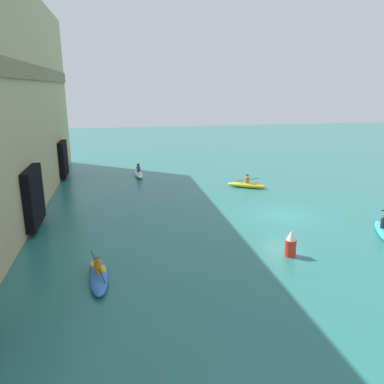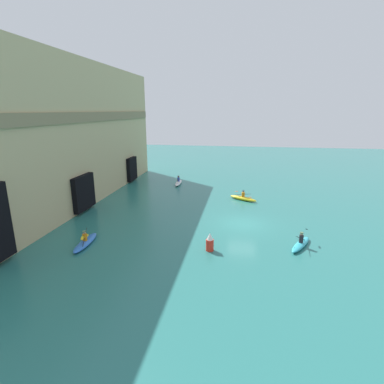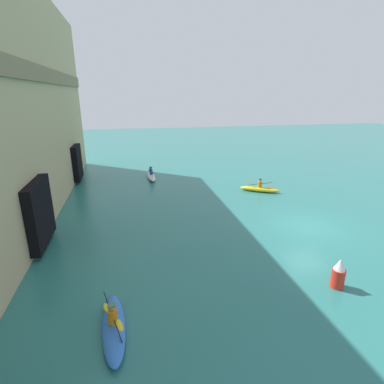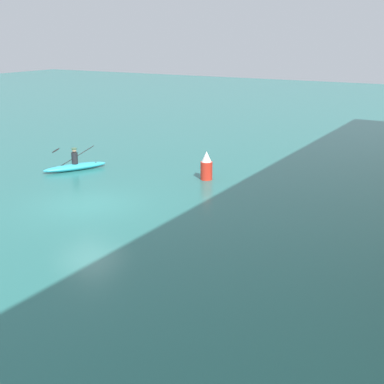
% 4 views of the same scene
% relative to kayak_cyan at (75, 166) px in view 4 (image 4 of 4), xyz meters
% --- Properties ---
extents(ground_plane, '(120.00, 120.00, 0.00)m').
position_rel_kayak_cyan_xyz_m(ground_plane, '(4.02, 4.27, -0.22)').
color(ground_plane, '#28706B').
extents(kayak_cyan, '(3.22, 2.12, 1.23)m').
position_rel_kayak_cyan_xyz_m(kayak_cyan, '(0.00, 0.00, 0.00)').
color(kayak_cyan, '#33B2C6').
rests_on(kayak_cyan, ground).
extents(marker_buoy, '(0.57, 0.57, 1.36)m').
position_rel_kayak_cyan_xyz_m(marker_buoy, '(-1.77, 6.61, 0.41)').
color(marker_buoy, red).
rests_on(marker_buoy, ground).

